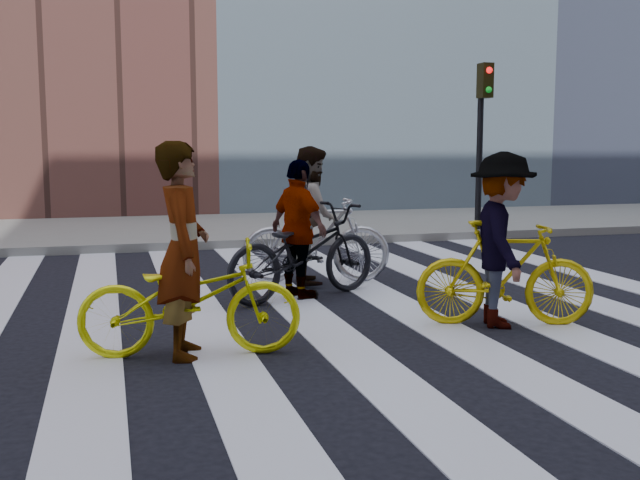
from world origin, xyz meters
name	(u,v)px	position (x,y,z in m)	size (l,w,h in m)	color
ground	(349,307)	(0.00, 0.00, 0.00)	(100.00, 100.00, 0.00)	black
sidewalk_far	(237,228)	(0.00, 7.50, 0.07)	(100.00, 5.00, 0.15)	gray
zebra_crosswalk	(349,306)	(0.00, 0.00, 0.01)	(8.25, 10.00, 0.01)	silver
traffic_signal	(482,119)	(4.40, 5.32, 2.28)	(0.22, 0.42, 3.33)	black
bike_yellow_left	(190,299)	(-1.91, -1.47, 0.49)	(0.65, 1.87, 0.98)	#EEF30D
bike_silver_mid	(316,239)	(0.04, 1.52, 0.58)	(0.54, 1.93, 1.16)	silver
bike_yellow_right	(505,273)	(1.22, -1.24, 0.53)	(0.50, 1.76, 1.06)	#DBBD0C
bike_dark_rear	(303,252)	(-0.38, 0.61, 0.55)	(0.73, 2.11, 1.11)	black
rider_left	(183,250)	(-1.96, -1.47, 0.91)	(0.67, 0.44, 1.83)	slate
rider_mid	(312,215)	(-0.01, 1.52, 0.89)	(0.86, 0.67, 1.78)	slate
rider_right	(502,240)	(1.17, -1.24, 0.87)	(1.12, 0.64, 1.73)	slate
rider_rear	(299,230)	(-0.43, 0.61, 0.81)	(0.95, 0.40, 1.63)	slate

